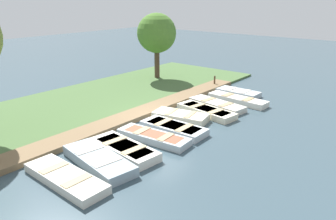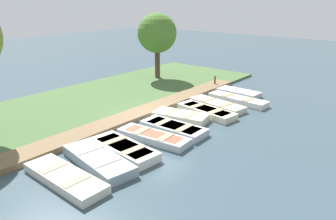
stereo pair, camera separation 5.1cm
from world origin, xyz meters
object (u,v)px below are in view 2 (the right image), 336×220
at_px(rowboat_3, 153,137).
at_px(rowboat_4, 173,128).
at_px(rowboat_6, 206,111).
at_px(mooring_post_far, 215,81).
at_px(rowboat_0, 65,178).
at_px(rowboat_2, 124,149).
at_px(rowboat_5, 180,116).
at_px(park_tree_left, 157,34).
at_px(rowboat_9, 239,93).
at_px(rowboat_8, 238,100).
at_px(rowboat_7, 217,105).
at_px(rowboat_1, 98,160).

height_order(rowboat_3, rowboat_4, rowboat_4).
distance_m(rowboat_6, mooring_post_far, 5.75).
height_order(rowboat_0, mooring_post_far, mooring_post_far).
height_order(rowboat_2, mooring_post_far, mooring_post_far).
bearing_deg(rowboat_3, rowboat_5, 96.88).
relative_size(rowboat_0, rowboat_5, 1.19).
bearing_deg(rowboat_0, park_tree_left, 120.20).
relative_size(rowboat_9, mooring_post_far, 3.43).
bearing_deg(rowboat_8, rowboat_0, -87.69).
distance_m(rowboat_6, rowboat_8, 2.92).
bearing_deg(rowboat_9, rowboat_0, -85.78).
bearing_deg(park_tree_left, rowboat_7, -22.85).
bearing_deg(rowboat_8, mooring_post_far, 146.56).
bearing_deg(rowboat_4, mooring_post_far, 107.44).
relative_size(rowboat_1, mooring_post_far, 4.44).
bearing_deg(rowboat_7, rowboat_5, -87.76).
relative_size(rowboat_1, rowboat_7, 1.01).
height_order(rowboat_2, rowboat_5, rowboat_5).
relative_size(rowboat_0, rowboat_1, 0.99).
bearing_deg(rowboat_0, rowboat_9, 93.11).
distance_m(rowboat_1, park_tree_left, 13.91).
relative_size(rowboat_0, rowboat_2, 1.07).
relative_size(rowboat_3, mooring_post_far, 4.29).
xyz_separation_m(rowboat_3, mooring_post_far, (-2.71, 9.39, 0.24)).
relative_size(rowboat_5, rowboat_8, 0.80).
bearing_deg(rowboat_8, rowboat_7, -103.18).
height_order(rowboat_6, mooring_post_far, mooring_post_far).
relative_size(rowboat_3, park_tree_left, 0.70).
bearing_deg(mooring_post_far, rowboat_0, -78.96).
height_order(rowboat_5, mooring_post_far, mooring_post_far).
xyz_separation_m(rowboat_0, rowboat_6, (-0.05, 8.67, 0.01)).
bearing_deg(rowboat_4, rowboat_0, -92.25).
relative_size(rowboat_1, rowboat_8, 0.97).
bearing_deg(rowboat_5, rowboat_2, -95.18).
distance_m(rowboat_6, rowboat_7, 1.36).
bearing_deg(rowboat_9, rowboat_1, -85.91).
relative_size(rowboat_7, rowboat_9, 1.28).
bearing_deg(rowboat_0, rowboat_3, 90.74).
bearing_deg(rowboat_7, rowboat_8, 82.15).
xyz_separation_m(rowboat_6, rowboat_7, (-0.17, 1.35, -0.01)).
distance_m(rowboat_2, mooring_post_far, 11.37).
height_order(rowboat_5, rowboat_7, rowboat_5).
relative_size(rowboat_2, rowboat_9, 1.19).
xyz_separation_m(rowboat_4, rowboat_6, (-0.13, 2.94, 0.00)).
xyz_separation_m(rowboat_7, rowboat_8, (0.47, 1.55, 0.01)).
bearing_deg(rowboat_2, rowboat_4, 93.45).
relative_size(rowboat_1, rowboat_2, 1.09).
relative_size(rowboat_2, rowboat_3, 0.95).
xyz_separation_m(rowboat_9, mooring_post_far, (-2.22, 0.75, 0.24)).
xyz_separation_m(rowboat_6, park_tree_left, (-7.17, 4.30, 3.21)).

